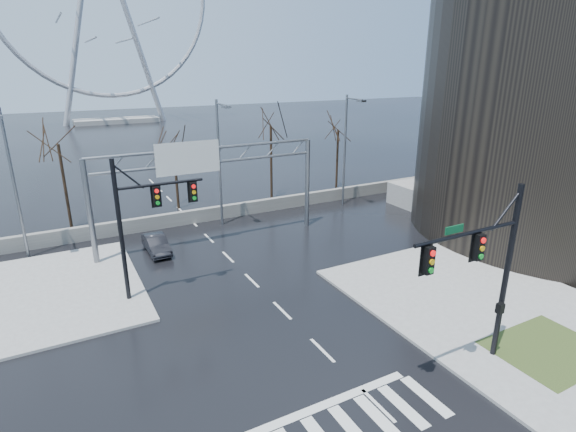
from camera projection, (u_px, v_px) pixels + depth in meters
ground at (322, 350)px, 20.61m from camera, size 260.00×260.00×0.00m
sidewalk_right_ext at (446, 284)px, 26.74m from camera, size 12.00×10.00×0.15m
sidewalk_far at (47, 293)px, 25.67m from camera, size 10.00×12.00×0.15m
grass_strip at (548, 349)px, 20.43m from camera, size 5.00×4.00×0.02m
tower_podium at (549, 200)px, 39.98m from camera, size 22.00×18.00×2.00m
barrier_wall at (193, 216)px, 37.13m from camera, size 52.00×0.50×1.10m
signal_mast_near at (488, 264)px, 17.99m from camera, size 5.52×0.41×8.00m
signal_mast_far at (141, 215)px, 23.92m from camera, size 4.72×0.41×8.00m
sign_gantry at (204, 175)px, 31.28m from camera, size 16.36×0.40×7.60m
streetlight_left at (12, 174)px, 28.51m from camera, size 0.50×2.55×10.00m
streetlight_mid at (220, 154)px, 34.79m from camera, size 0.50×2.55×10.00m
streetlight_right at (347, 142)px, 40.18m from camera, size 0.50×2.55×10.00m
tree_left at (60, 154)px, 34.29m from camera, size 3.75×3.75×7.50m
tree_center at (174, 152)px, 39.42m from camera, size 3.25×3.25×6.50m
tree_right at (271, 135)px, 42.29m from camera, size 3.90×3.90×7.80m
tree_far_right at (338, 137)px, 46.55m from camera, size 3.40×3.40×6.80m
car at (156, 244)px, 31.22m from camera, size 1.39×3.76×1.23m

